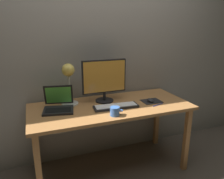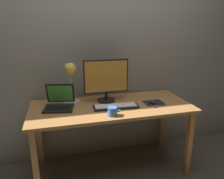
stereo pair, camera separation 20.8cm
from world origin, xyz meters
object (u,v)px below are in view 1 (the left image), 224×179
at_px(keyboard_main, 116,106).
at_px(coffee_mug, 115,111).
at_px(mouse, 150,100).
at_px(monitor, 104,79).
at_px(desk_lamp, 69,77).
at_px(laptop, 58,103).
at_px(pen, 158,105).

height_order(keyboard_main, coffee_mug, coffee_mug).
height_order(mouse, coffee_mug, coffee_mug).
distance_m(keyboard_main, mouse, 0.40).
distance_m(monitor, coffee_mug, 0.44).
relative_size(desk_lamp, mouse, 4.36).
relative_size(laptop, desk_lamp, 0.77).
bearing_deg(laptop, mouse, -8.63).
xyz_separation_m(monitor, mouse, (0.44, -0.19, -0.22)).
distance_m(mouse, coffee_mug, 0.51).
bearing_deg(monitor, keyboard_main, -77.82).
xyz_separation_m(mouse, pen, (0.02, -0.11, -0.02)).
bearing_deg(laptop, desk_lamp, 35.82).
relative_size(monitor, pen, 3.31).
bearing_deg(pen, desk_lamp, 157.82).
bearing_deg(pen, laptop, 165.40).
relative_size(laptop, pen, 2.31).
xyz_separation_m(laptop, coffee_mug, (0.45, -0.34, -0.02)).
bearing_deg(desk_lamp, laptop, -144.18).
bearing_deg(monitor, mouse, -23.73).
bearing_deg(desk_lamp, pen, -22.18).
distance_m(keyboard_main, pen, 0.43).
bearing_deg(keyboard_main, mouse, 2.64).
bearing_deg(pen, mouse, 103.06).
xyz_separation_m(mouse, coffee_mug, (-0.48, -0.20, 0.02)).
bearing_deg(mouse, pen, -76.94).
distance_m(monitor, desk_lamp, 0.36).
xyz_separation_m(keyboard_main, mouse, (0.40, 0.02, 0.01)).
relative_size(mouse, coffee_mug, 0.80).
bearing_deg(coffee_mug, mouse, 22.40).
xyz_separation_m(keyboard_main, pen, (0.42, -0.09, -0.01)).
bearing_deg(desk_lamp, coffee_mug, -52.68).
bearing_deg(coffee_mug, keyboard_main, 65.85).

